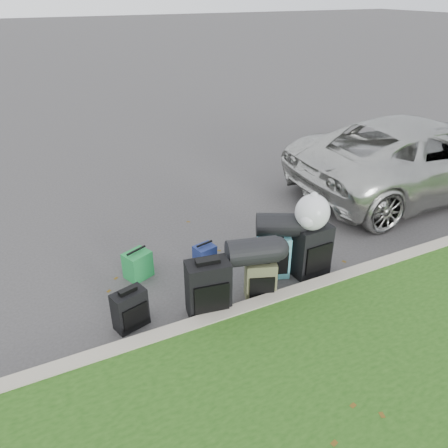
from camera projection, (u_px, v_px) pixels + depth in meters
name	position (u px, v px, depth m)	size (l,w,h in m)	color
ground	(237.00, 264.00, 6.00)	(120.00, 120.00, 0.00)	#383535
curb	(276.00, 301.00, 5.18)	(120.00, 0.18, 0.15)	#9E937F
suv	(420.00, 156.00, 7.87)	(2.23, 4.84, 1.35)	#B7B7B2
suitcase_small_black	(130.00, 309.00, 4.80)	(0.37, 0.20, 0.46)	black
suitcase_large_black_left	(208.00, 289.00, 4.93)	(0.48, 0.29, 0.70)	black
suitcase_olive	(260.00, 280.00, 5.25)	(0.36, 0.23, 0.50)	#44452C
suitcase_teal	(273.00, 256.00, 5.64)	(0.41, 0.24, 0.58)	teal
suitcase_large_black_right	(312.00, 251.00, 5.64)	(0.47, 0.28, 0.70)	black
tote_green	(138.00, 265.00, 5.66)	(0.32, 0.25, 0.36)	#1C8139
tote_navy	(205.00, 255.00, 5.93)	(0.27, 0.21, 0.29)	navy
duffel_left	(252.00, 251.00, 5.05)	(0.32, 0.32, 0.59)	black
duffel_right	(278.00, 225.00, 5.47)	(0.30, 0.30, 0.54)	black
trash_bag	(312.00, 212.00, 5.34)	(0.44, 0.44, 0.44)	silver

